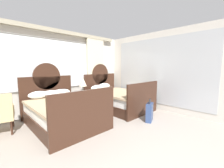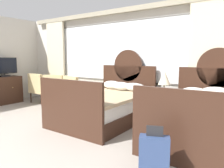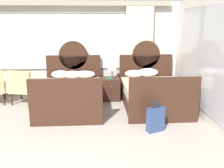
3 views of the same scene
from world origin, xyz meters
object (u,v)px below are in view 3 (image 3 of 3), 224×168
at_px(table_lamp_on_nightstand, 112,65).
at_px(book_on_nightstand, 109,78).
at_px(nightstand_between_beds, 111,89).
at_px(bed_near_window, 71,94).
at_px(suitcase_on_floor, 156,119).
at_px(bed_near_mirror, 152,93).
at_px(armchair_by_window_left, 23,86).

height_order(table_lamp_on_nightstand, book_on_nightstand, table_lamp_on_nightstand).
bearing_deg(nightstand_between_beds, table_lamp_on_nightstand, 55.08).
bearing_deg(bed_near_window, book_on_nightstand, 28.39).
xyz_separation_m(bed_near_window, suitcase_on_floor, (1.82, -1.48, -0.11)).
relative_size(bed_near_window, bed_near_mirror, 1.00).
xyz_separation_m(table_lamp_on_nightstand, book_on_nightstand, (-0.10, -0.16, -0.35)).
distance_m(book_on_nightstand, suitcase_on_floor, 2.21).
bearing_deg(book_on_nightstand, bed_near_window, -151.61).
xyz_separation_m(bed_near_mirror, armchair_by_window_left, (-3.38, 0.44, 0.12)).
height_order(bed_near_mirror, table_lamp_on_nightstand, bed_near_mirror).
bearing_deg(table_lamp_on_nightstand, bed_near_mirror, -35.44).
relative_size(bed_near_mirror, table_lamp_on_nightstand, 3.99).
xyz_separation_m(bed_near_mirror, table_lamp_on_nightstand, (-0.99, 0.71, 0.63)).
relative_size(bed_near_mirror, armchair_by_window_left, 2.29).
bearing_deg(bed_near_mirror, armchair_by_window_left, 172.64).
height_order(bed_near_window, armchair_by_window_left, bed_near_window).
height_order(bed_near_mirror, nightstand_between_beds, bed_near_mirror).
height_order(table_lamp_on_nightstand, suitcase_on_floor, table_lamp_on_nightstand).
bearing_deg(bed_near_mirror, table_lamp_on_nightstand, 144.56).
bearing_deg(bed_near_window, armchair_by_window_left, 161.97).
relative_size(bed_near_window, table_lamp_on_nightstand, 3.99).
height_order(table_lamp_on_nightstand, armchair_by_window_left, table_lamp_on_nightstand).
relative_size(book_on_nightstand, armchair_by_window_left, 0.28).
distance_m(bed_near_mirror, armchair_by_window_left, 3.41).
distance_m(table_lamp_on_nightstand, armchair_by_window_left, 2.46).
bearing_deg(table_lamp_on_nightstand, armchair_by_window_left, -173.54).
xyz_separation_m(bed_near_window, book_on_nightstand, (0.99, 0.53, 0.27)).
relative_size(armchair_by_window_left, suitcase_on_floor, 1.48).
distance_m(table_lamp_on_nightstand, book_on_nightstand, 0.40).
bearing_deg(bed_near_mirror, bed_near_window, 179.64).
distance_m(nightstand_between_beds, table_lamp_on_nightstand, 0.68).
bearing_deg(bed_near_mirror, suitcase_on_floor, -100.20).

